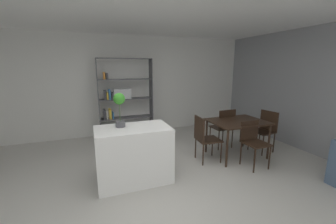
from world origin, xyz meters
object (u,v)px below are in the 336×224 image
dining_chair_island_side (204,136)px  dining_chair_far (224,125)px  kitchen_island (134,154)px  open_bookshelf (121,100)px  dining_chair_near (253,139)px  potted_plant_on_island (119,105)px  dining_table (237,124)px  dining_chair_window_side (265,127)px

dining_chair_island_side → dining_chair_far: dining_chair_far is taller
kitchen_island → open_bookshelf: (0.15, 2.33, 0.57)m
dining_chair_far → dining_chair_near: dining_chair_far is taller
potted_plant_on_island → dining_chair_near: bearing=-8.2°
potted_plant_on_island → dining_chair_far: (2.44, 0.59, -0.72)m
potted_plant_on_island → dining_table: potted_plant_on_island is taller
dining_chair_window_side → dining_chair_near: dining_chair_window_side is taller
open_bookshelf → dining_table: 2.99m
dining_chair_far → dining_chair_window_side: bearing=147.9°
dining_table → dining_chair_far: (0.00, 0.47, -0.14)m
dining_chair_window_side → dining_chair_near: size_ratio=1.05×
dining_chair_far → dining_chair_near: size_ratio=1.08×
potted_plant_on_island → dining_table: bearing=2.8°
dining_table → dining_chair_island_side: bearing=179.5°
kitchen_island → potted_plant_on_island: bearing=147.4°
kitchen_island → dining_table: (2.26, 0.23, 0.24)m
kitchen_island → open_bookshelf: 2.40m
kitchen_island → dining_chair_far: bearing=17.2°
dining_chair_far → dining_chair_window_side: size_ratio=1.02×
kitchen_island → potted_plant_on_island: size_ratio=2.15×
kitchen_island → dining_chair_near: kitchen_island is taller
dining_chair_island_side → dining_chair_far: (0.80, 0.46, 0.02)m
dining_chair_window_side → potted_plant_on_island: bearing=-95.9°
dining_chair_far → potted_plant_on_island: bearing=11.4°
kitchen_island → dining_table: bearing=5.9°
dining_chair_island_side → dining_table: bearing=-86.4°
open_bookshelf → potted_plant_on_island: bearing=-98.4°
kitchen_island → dining_chair_far: dining_chair_far is taller
potted_plant_on_island → dining_chair_island_side: potted_plant_on_island is taller
open_bookshelf → dining_table: size_ratio=1.84×
dining_chair_near → dining_chair_window_side: bearing=30.7°
dining_chair_island_side → dining_chair_window_side: 1.58m
dining_chair_far → dining_table: bearing=87.5°
dining_chair_island_side → dining_chair_near: size_ratio=1.07×
kitchen_island → dining_table: kitchen_island is taller
kitchen_island → open_bookshelf: open_bookshelf is taller
kitchen_island → dining_chair_window_side: bearing=4.7°
open_bookshelf → dining_chair_window_side: size_ratio=2.29×
open_bookshelf → dining_table: (2.11, -2.10, -0.33)m
kitchen_island → dining_chair_far: 2.37m
dining_table → open_bookshelf: bearing=135.2°
dining_chair_island_side → dining_chair_near: bearing=-117.1°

